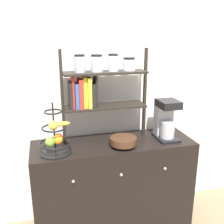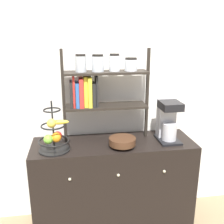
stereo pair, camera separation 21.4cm
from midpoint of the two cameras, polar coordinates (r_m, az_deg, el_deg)
The scene contains 6 objects.
wall_back at distance 2.35m, azimuth -4.02°, elevation 6.79°, with size 7.00×0.05×2.60m, color silver.
sideboard at distance 2.43m, azimuth -2.30°, elevation -15.58°, with size 1.37×0.47×0.82m.
coffee_maker at distance 2.30m, azimuth 9.00°, elevation -1.44°, with size 0.17×0.24×0.35m.
fruit_stand at distance 2.06m, azimuth -15.22°, elevation -5.39°, with size 0.25×0.24×0.40m.
wooden_bowl at distance 2.14m, azimuth -0.39°, elevation -6.43°, with size 0.22×0.22×0.08m.
shelf_hutch at distance 2.17m, azimuth -6.29°, elevation 5.97°, with size 0.73×0.20×0.77m.
Camera 1 is at (-0.54, -1.75, 1.71)m, focal length 42.00 mm.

